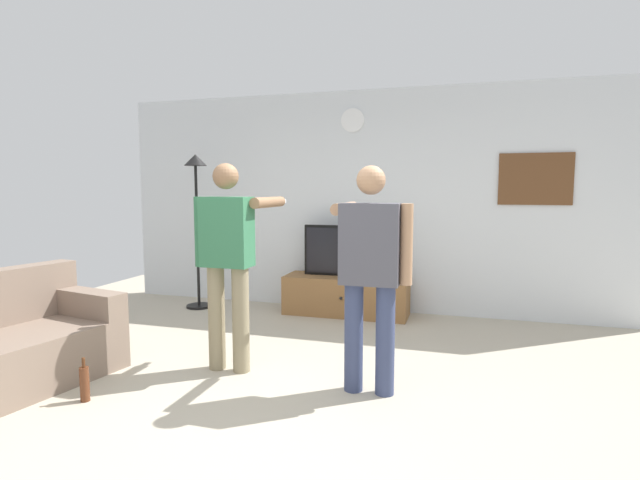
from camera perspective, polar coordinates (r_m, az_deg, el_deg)
The scene contains 11 objects.
ground_plane at distance 3.60m, azimuth -5.19°, elevation -18.92°, with size 8.40×8.40×0.00m, color #B2A893.
back_wall at distance 6.10m, azimuth 5.11°, elevation 4.46°, with size 6.40×0.10×2.70m, color silver.
tv_stand at distance 5.93m, azimuth 3.07°, elevation -6.49°, with size 1.48×0.53×0.46m.
television at distance 5.88m, azimuth 3.20°, elevation -1.28°, with size 1.07×0.07×0.61m.
wall_clock at distance 6.12m, azimuth 3.84°, elevation 13.78°, with size 0.29×0.29×0.03m, color white.
framed_picture at distance 5.96m, azimuth 23.83°, elevation 6.53°, with size 0.77×0.04×0.57m, color brown.
floor_lamp at distance 6.33m, azimuth -14.23°, elevation 4.68°, with size 0.32×0.32×1.94m.
person_standing_nearer_lamp at distance 4.09m, azimuth -10.68°, elevation -1.69°, with size 0.58×0.78×1.72m.
person_standing_nearer_couch at distance 3.59m, azimuth 5.90°, elevation -3.00°, with size 0.61×0.78×1.68m.
side_couch at distance 4.49m, azimuth -33.07°, elevation -10.41°, with size 1.12×1.67×0.87m.
beverage_bottle at distance 4.00m, azimuth -25.78°, elevation -14.84°, with size 0.07×0.07×0.32m.
Camera 1 is at (1.23, -3.02, 1.52)m, focal length 27.42 mm.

